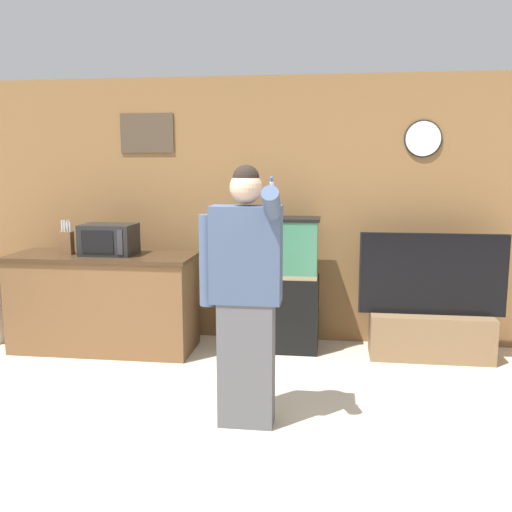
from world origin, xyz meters
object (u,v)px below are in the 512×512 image
person_standing (245,293)px  microwave (109,239)px  tv_on_stand (431,322)px  knife_block (67,242)px  aquarium_on_stand (271,284)px  counter_island (105,302)px

person_standing → microwave: bearing=136.7°
microwave → tv_on_stand: microwave is taller
knife_block → person_standing: person_standing is taller
microwave → person_standing: person_standing is taller
aquarium_on_stand → tv_on_stand: (1.47, -0.06, -0.30)m
knife_block → aquarium_on_stand: size_ratio=0.25×
knife_block → aquarium_on_stand: 1.97m
person_standing → knife_block: bearing=144.1°
knife_block → tv_on_stand: size_ratio=0.25×
counter_island → aquarium_on_stand: size_ratio=1.37×
microwave → tv_on_stand: bearing=2.7°
counter_island → aquarium_on_stand: (1.58, 0.21, 0.17)m
microwave → knife_block: (-0.40, -0.04, -0.02)m
aquarium_on_stand → person_standing: person_standing is taller
microwave → person_standing: size_ratio=0.28×
aquarium_on_stand → person_standing: bearing=-90.1°
knife_block → tv_on_stand: (3.38, 0.18, -0.70)m
knife_block → aquarium_on_stand: (1.91, 0.24, -0.40)m
aquarium_on_stand → counter_island: bearing=-172.5°
microwave → aquarium_on_stand: 1.58m
person_standing → tv_on_stand: bearing=46.7°
counter_island → person_standing: (1.58, -1.42, 0.45)m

